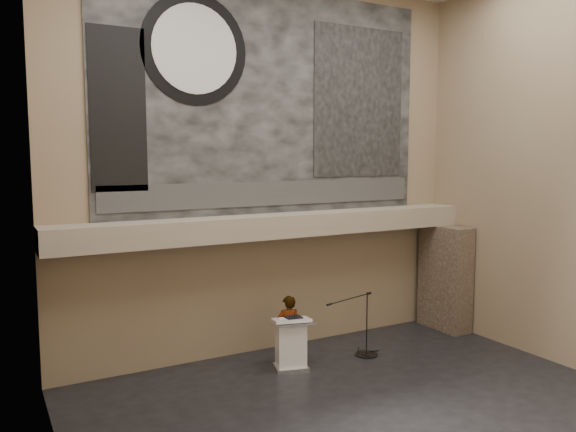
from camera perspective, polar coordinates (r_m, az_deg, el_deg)
floor at (r=10.48m, az=9.01°, el=-19.41°), size 10.00×10.00×0.00m
wall_back at (r=12.84m, az=-1.73°, el=5.00°), size 10.00×0.02×8.50m
wall_left at (r=7.47m, az=-22.28°, el=3.67°), size 0.02×8.00×8.50m
wall_right at (r=13.16m, az=26.83°, el=4.37°), size 0.02×8.00×8.50m
soffit at (r=12.58m, az=-0.88°, el=-0.96°), size 10.00×0.80×0.50m
sprinkler_left at (r=11.92m, az=-7.58°, el=-2.78°), size 0.04×0.04×0.06m
sprinkler_right at (r=13.57m, az=6.32°, el=-1.66°), size 0.04×0.04×0.06m
banner at (r=12.87m, az=-1.69°, el=11.47°), size 8.00×0.05×5.00m
banner_text_strip at (r=12.81m, az=-1.58°, el=2.31°), size 7.76×0.02×0.55m
banner_clock_rim at (r=12.25m, az=-9.44°, el=16.38°), size 2.30×0.02×2.30m
banner_clock_face at (r=12.23m, az=-9.41°, el=16.39°), size 1.84×0.02×1.84m
banner_building_print at (r=14.10m, az=7.26°, el=11.37°), size 2.60×0.02×3.60m
banner_brick_print at (r=11.65m, az=-16.89°, el=10.28°), size 1.10×0.02×3.20m
stone_pier at (r=15.24m, az=15.67°, el=-6.02°), size 0.60×1.40×2.70m
lectern at (r=12.15m, az=0.30°, el=-12.85°), size 0.88×0.72×1.14m
binder at (r=11.99m, az=0.58°, el=-10.28°), size 0.34×0.28×0.04m
papers at (r=11.92m, az=-0.28°, el=-10.46°), size 0.32×0.37×0.00m
speaker_person at (r=12.40m, az=0.02°, el=-11.47°), size 0.61×0.45×1.51m
mic_stand at (r=13.13m, az=7.83°, el=-12.93°), size 1.57×0.63×1.46m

